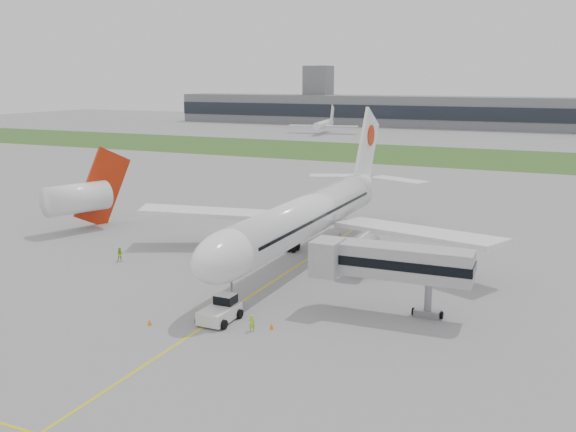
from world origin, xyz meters
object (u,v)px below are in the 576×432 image
at_px(airliner, 310,214).
at_px(neighbor_aircraft, 81,197).
at_px(ground_crew_near, 252,323).
at_px(pushback_tug, 221,310).
at_px(jet_bridge, 387,262).

height_order(airliner, neighbor_aircraft, airliner).
xyz_separation_m(ground_crew_near, neighbor_aircraft, (-41.04, 24.22, 4.24)).
height_order(pushback_tug, ground_crew_near, pushback_tug).
bearing_deg(jet_bridge, pushback_tug, -151.21).
distance_m(pushback_tug, neighbor_aircraft, 43.98).
bearing_deg(pushback_tug, neighbor_aircraft, 148.31).
height_order(airliner, jet_bridge, airliner).
height_order(jet_bridge, ground_crew_near, jet_bridge).
relative_size(pushback_tug, neighbor_aircraft, 0.28).
distance_m(airliner, pushback_tug, 23.49).
bearing_deg(ground_crew_near, neighbor_aircraft, -57.30).
bearing_deg(jet_bridge, ground_crew_near, -138.41).
xyz_separation_m(jet_bridge, ground_crew_near, (-9.59, -9.24, -4.37)).
xyz_separation_m(airliner, jet_bridge, (14.03, -14.92, -0.52)).
distance_m(airliner, neighbor_aircraft, 36.61).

